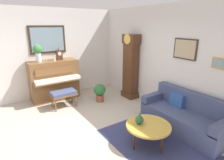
# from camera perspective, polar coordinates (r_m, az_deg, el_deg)

# --- Properties ---
(ground_plane) EXTENTS (6.40, 6.00, 0.10)m
(ground_plane) POSITION_cam_1_polar(r_m,az_deg,el_deg) (4.36, -8.88, -15.95)
(ground_plane) COLOR #B2A899
(wall_left) EXTENTS (0.13, 4.90, 2.80)m
(wall_left) POSITION_cam_1_polar(r_m,az_deg,el_deg) (6.20, -19.98, 7.68)
(wall_left) COLOR silver
(wall_left) RESTS_ON ground_plane
(wall_back) EXTENTS (5.30, 0.13, 2.80)m
(wall_back) POSITION_cam_1_polar(r_m,az_deg,el_deg) (5.21, 15.06, 6.41)
(wall_back) COLOR silver
(wall_back) RESTS_ON ground_plane
(area_rug) EXTENTS (2.10, 1.50, 0.01)m
(area_rug) POSITION_cam_1_polar(r_m,az_deg,el_deg) (4.03, 12.97, -18.41)
(area_rug) COLOR navy
(area_rug) RESTS_ON ground_plane
(piano) EXTENTS (0.87, 1.44, 1.24)m
(piano) POSITION_cam_1_polar(r_m,az_deg,el_deg) (6.05, -17.50, 0.05)
(piano) COLOR brown
(piano) RESTS_ON ground_plane
(piano_bench) EXTENTS (0.42, 0.70, 0.48)m
(piano_bench) POSITION_cam_1_polar(r_m,az_deg,el_deg) (5.41, -14.82, -4.16)
(piano_bench) COLOR brown
(piano_bench) RESTS_ON ground_plane
(grandfather_clock) EXTENTS (0.52, 0.34, 2.03)m
(grandfather_clock) POSITION_cam_1_polar(r_m,az_deg,el_deg) (5.83, 5.73, 3.61)
(grandfather_clock) COLOR #4C2B19
(grandfather_clock) RESTS_ON ground_plane
(couch) EXTENTS (1.90, 0.80, 0.84)m
(couch) POSITION_cam_1_polar(r_m,az_deg,el_deg) (4.54, 21.59, -10.38)
(couch) COLOR #424C70
(couch) RESTS_ON ground_plane
(coffee_table) EXTENTS (0.88, 0.88, 0.42)m
(coffee_table) POSITION_cam_1_polar(r_m,az_deg,el_deg) (3.78, 11.22, -13.88)
(coffee_table) COLOR gold
(coffee_table) RESTS_ON ground_plane
(mantel_clock) EXTENTS (0.13, 0.18, 0.38)m
(mantel_clock) POSITION_cam_1_polar(r_m,az_deg,el_deg) (5.94, -16.13, 7.66)
(mantel_clock) COLOR #4C2B19
(mantel_clock) RESTS_ON piano
(flower_vase) EXTENTS (0.26, 0.26, 0.58)m
(flower_vase) POSITION_cam_1_polar(r_m,az_deg,el_deg) (5.76, -22.06, 8.27)
(flower_vase) COLOR silver
(flower_vase) RESTS_ON piano
(teacup) EXTENTS (0.12, 0.12, 0.06)m
(teacup) POSITION_cam_1_polar(r_m,az_deg,el_deg) (5.86, -17.48, 5.96)
(teacup) COLOR beige
(teacup) RESTS_ON piano
(green_jug) EXTENTS (0.17, 0.17, 0.24)m
(green_jug) POSITION_cam_1_polar(r_m,az_deg,el_deg) (3.73, 8.51, -12.12)
(green_jug) COLOR #234C33
(green_jug) RESTS_ON coffee_table
(potted_plant) EXTENTS (0.36, 0.36, 0.56)m
(potted_plant) POSITION_cam_1_polar(r_m,az_deg,el_deg) (5.66, -3.82, -3.57)
(potted_plant) COLOR #935138
(potted_plant) RESTS_ON ground_plane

